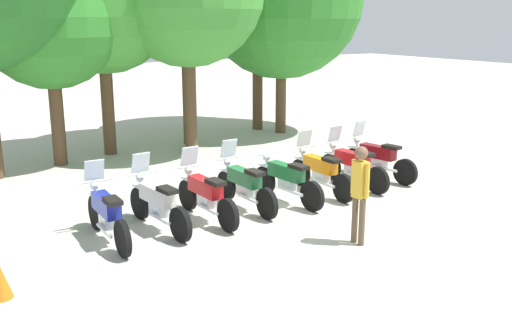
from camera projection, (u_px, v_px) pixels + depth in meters
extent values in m
plane|color=#BCB7A8|center=(268.00, 206.00, 12.09)|extent=(80.00, 80.00, 0.00)
cylinder|color=black|center=(95.00, 212.00, 10.73)|extent=(0.10, 0.64, 0.64)
cylinder|color=black|center=(123.00, 239.00, 9.45)|extent=(0.10, 0.64, 0.64)
cube|color=silver|center=(94.00, 195.00, 10.65)|extent=(0.12, 0.36, 0.04)
cube|color=navy|center=(106.00, 205.00, 10.04)|extent=(0.26, 0.95, 0.30)
cube|color=silver|center=(108.00, 220.00, 10.07)|extent=(0.22, 0.40, 0.24)
cube|color=black|center=(113.00, 201.00, 9.67)|extent=(0.24, 0.44, 0.08)
cylinder|color=silver|center=(96.00, 198.00, 10.58)|extent=(0.05, 0.23, 0.64)
cylinder|color=silver|center=(96.00, 181.00, 10.42)|extent=(0.62, 0.04, 0.04)
sphere|color=silver|center=(94.00, 186.00, 10.56)|extent=(0.16, 0.16, 0.16)
cylinder|color=silver|center=(104.00, 230.00, 9.75)|extent=(0.07, 0.70, 0.07)
cube|color=silver|center=(94.00, 170.00, 10.42)|extent=(0.36, 0.13, 0.39)
cylinder|color=black|center=(140.00, 203.00, 11.26)|extent=(0.17, 0.65, 0.64)
cylinder|color=black|center=(181.00, 225.00, 10.08)|extent=(0.17, 0.65, 0.64)
cube|color=silver|center=(139.00, 187.00, 11.18)|extent=(0.16, 0.37, 0.04)
cube|color=silver|center=(157.00, 195.00, 10.63)|extent=(0.37, 0.97, 0.30)
cube|color=silver|center=(159.00, 209.00, 10.65)|extent=(0.26, 0.42, 0.24)
cube|color=black|center=(167.00, 190.00, 10.28)|extent=(0.29, 0.46, 0.08)
cylinder|color=silver|center=(141.00, 189.00, 11.12)|extent=(0.08, 0.23, 0.64)
cylinder|color=silver|center=(143.00, 173.00, 10.97)|extent=(0.62, 0.11, 0.04)
sphere|color=silver|center=(140.00, 178.00, 11.10)|extent=(0.18, 0.18, 0.16)
cylinder|color=silver|center=(159.00, 218.00, 10.34)|extent=(0.15, 0.70, 0.07)
cube|color=silver|center=(141.00, 163.00, 10.97)|extent=(0.37, 0.17, 0.39)
cylinder|color=black|center=(188.00, 195.00, 11.80)|extent=(0.14, 0.64, 0.64)
cylinder|color=black|center=(228.00, 215.00, 10.57)|extent=(0.14, 0.64, 0.64)
cube|color=silver|center=(187.00, 179.00, 11.71)|extent=(0.14, 0.37, 0.04)
cube|color=red|center=(205.00, 187.00, 11.14)|extent=(0.32, 0.96, 0.30)
cube|color=silver|center=(207.00, 201.00, 11.16)|extent=(0.24, 0.41, 0.24)
cube|color=black|center=(216.00, 182.00, 10.77)|extent=(0.27, 0.45, 0.08)
cylinder|color=silver|center=(189.00, 181.00, 11.65)|extent=(0.06, 0.23, 0.64)
cylinder|color=silver|center=(191.00, 166.00, 11.50)|extent=(0.62, 0.07, 0.04)
sphere|color=silver|center=(188.00, 171.00, 11.63)|extent=(0.17, 0.17, 0.16)
cylinder|color=silver|center=(207.00, 209.00, 10.85)|extent=(0.11, 0.70, 0.07)
cube|color=silver|center=(189.00, 156.00, 11.50)|extent=(0.37, 0.15, 0.39)
cylinder|color=black|center=(226.00, 185.00, 12.47)|extent=(0.12, 0.64, 0.64)
cylinder|color=black|center=(267.00, 204.00, 11.22)|extent=(0.12, 0.64, 0.64)
cube|color=silver|center=(226.00, 170.00, 12.39)|extent=(0.13, 0.36, 0.04)
cube|color=#1E6033|center=(244.00, 177.00, 11.81)|extent=(0.30, 0.96, 0.30)
cube|color=silver|center=(246.00, 190.00, 11.83)|extent=(0.23, 0.41, 0.24)
cube|color=black|center=(255.00, 173.00, 11.44)|extent=(0.26, 0.45, 0.08)
cylinder|color=silver|center=(228.00, 172.00, 12.33)|extent=(0.06, 0.23, 0.64)
cylinder|color=silver|center=(230.00, 158.00, 12.17)|extent=(0.62, 0.06, 0.04)
sphere|color=silver|center=(227.00, 162.00, 12.31)|extent=(0.17, 0.17, 0.16)
cylinder|color=silver|center=(247.00, 198.00, 11.52)|extent=(0.10, 0.70, 0.07)
cube|color=silver|center=(229.00, 148.00, 12.17)|extent=(0.36, 0.15, 0.39)
cylinder|color=black|center=(265.00, 180.00, 12.88)|extent=(0.17, 0.65, 0.64)
cylinder|color=black|center=(312.00, 196.00, 11.69)|extent=(0.17, 0.65, 0.64)
cube|color=silver|center=(265.00, 165.00, 12.80)|extent=(0.16, 0.37, 0.04)
cube|color=#1E6033|center=(286.00, 172.00, 12.24)|extent=(0.36, 0.97, 0.30)
cube|color=silver|center=(287.00, 184.00, 12.27)|extent=(0.26, 0.42, 0.24)
cube|color=black|center=(299.00, 167.00, 11.89)|extent=(0.28, 0.46, 0.08)
cylinder|color=silver|center=(267.00, 167.00, 12.74)|extent=(0.07, 0.23, 0.64)
cylinder|color=silver|center=(270.00, 153.00, 12.59)|extent=(0.62, 0.10, 0.04)
sphere|color=silver|center=(266.00, 158.00, 12.72)|extent=(0.18, 0.18, 0.16)
cylinder|color=silver|center=(291.00, 191.00, 11.96)|extent=(0.14, 0.70, 0.07)
cylinder|color=black|center=(301.00, 172.00, 13.52)|extent=(0.10, 0.64, 0.64)
cylinder|color=black|center=(343.00, 188.00, 12.25)|extent=(0.10, 0.64, 0.64)
cube|color=silver|center=(301.00, 158.00, 13.44)|extent=(0.12, 0.36, 0.04)
cube|color=orange|center=(320.00, 164.00, 12.84)|extent=(0.26, 0.95, 0.30)
cube|color=silver|center=(321.00, 177.00, 12.87)|extent=(0.22, 0.40, 0.24)
cube|color=black|center=(332.00, 160.00, 12.47)|extent=(0.24, 0.44, 0.08)
cylinder|color=silver|center=(303.00, 160.00, 13.37)|extent=(0.05, 0.23, 0.64)
cylinder|color=silver|center=(306.00, 147.00, 13.22)|extent=(0.62, 0.04, 0.04)
sphere|color=silver|center=(302.00, 151.00, 13.36)|extent=(0.16, 0.16, 0.16)
cylinder|color=silver|center=(324.00, 183.00, 12.55)|extent=(0.07, 0.70, 0.07)
cube|color=silver|center=(304.00, 138.00, 13.22)|extent=(0.36, 0.13, 0.39)
cylinder|color=black|center=(331.00, 167.00, 14.06)|extent=(0.14, 0.65, 0.64)
cylinder|color=black|center=(378.00, 181.00, 12.83)|extent=(0.14, 0.65, 0.64)
cube|color=silver|center=(331.00, 153.00, 13.97)|extent=(0.14, 0.37, 0.04)
cube|color=red|center=(352.00, 158.00, 13.40)|extent=(0.32, 0.96, 0.30)
cube|color=silver|center=(353.00, 170.00, 13.42)|extent=(0.25, 0.41, 0.24)
cube|color=black|center=(365.00, 154.00, 13.04)|extent=(0.27, 0.45, 0.08)
cylinder|color=silver|center=(333.00, 155.00, 13.91)|extent=(0.06, 0.23, 0.64)
cylinder|color=silver|center=(337.00, 142.00, 13.76)|extent=(0.62, 0.08, 0.04)
sphere|color=silver|center=(333.00, 146.00, 13.89)|extent=(0.17, 0.17, 0.16)
cylinder|color=silver|center=(357.00, 176.00, 13.11)|extent=(0.11, 0.70, 0.07)
cube|color=silver|center=(335.00, 133.00, 13.76)|extent=(0.37, 0.16, 0.39)
cylinder|color=black|center=(354.00, 160.00, 14.68)|extent=(0.20, 0.65, 0.64)
cylinder|color=black|center=(405.00, 172.00, 13.54)|extent=(0.20, 0.65, 0.64)
cube|color=silver|center=(355.00, 147.00, 14.60)|extent=(0.18, 0.37, 0.04)
cube|color=maroon|center=(378.00, 152.00, 14.06)|extent=(0.41, 0.98, 0.30)
cube|color=silver|center=(379.00, 163.00, 14.09)|extent=(0.28, 0.43, 0.24)
cube|color=black|center=(392.00, 147.00, 13.72)|extent=(0.31, 0.47, 0.08)
cylinder|color=silver|center=(358.00, 149.00, 14.54)|extent=(0.09, 0.23, 0.64)
cylinder|color=silver|center=(361.00, 137.00, 14.39)|extent=(0.62, 0.13, 0.04)
sphere|color=silver|center=(357.00, 140.00, 14.51)|extent=(0.18, 0.18, 0.16)
cylinder|color=silver|center=(385.00, 169.00, 13.78)|extent=(0.18, 0.70, 0.07)
cube|color=silver|center=(359.00, 128.00, 14.39)|extent=(0.38, 0.19, 0.39)
cylinder|color=brown|center=(362.00, 222.00, 9.91)|extent=(0.12, 0.12, 0.85)
cylinder|color=brown|center=(355.00, 219.00, 10.04)|extent=(0.12, 0.12, 0.85)
cube|color=gold|center=(360.00, 179.00, 9.80)|extent=(0.22, 0.24, 0.64)
cylinder|color=gold|center=(367.00, 181.00, 9.67)|extent=(0.09, 0.09, 0.61)
cylinder|color=gold|center=(353.00, 177.00, 9.92)|extent=(0.09, 0.09, 0.61)
sphere|color=brown|center=(361.00, 153.00, 9.68)|extent=(0.25, 0.25, 0.23)
cylinder|color=brown|center=(57.00, 117.00, 15.24)|extent=(0.36, 0.36, 2.60)
sphere|color=#2D7A28|center=(49.00, 17.00, 14.62)|extent=(3.70, 3.70, 3.70)
cylinder|color=brown|center=(108.00, 104.00, 16.42)|extent=(0.36, 0.36, 2.96)
cylinder|color=brown|center=(190.00, 100.00, 16.46)|extent=(0.36, 0.36, 3.15)
cylinder|color=brown|center=(188.00, 86.00, 17.78)|extent=(0.36, 0.36, 3.64)
cylinder|color=brown|center=(281.00, 94.00, 19.65)|extent=(0.36, 0.36, 2.67)
cylinder|color=brown|center=(258.00, 74.00, 20.10)|extent=(0.36, 0.36, 3.90)
cone|color=orange|center=(0.00, 280.00, 8.04)|extent=(0.32, 0.32, 0.55)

